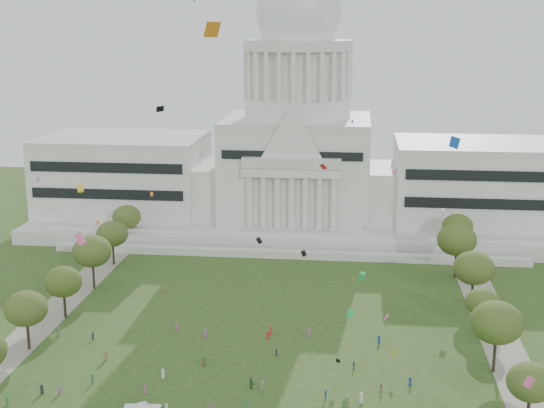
% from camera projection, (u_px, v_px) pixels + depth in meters
% --- Properties ---
extents(ground, '(400.00, 400.00, 0.00)m').
position_uv_depth(ground, '(242.00, 405.00, 127.41)').
color(ground, '#2D471C').
rests_on(ground, ground).
extents(capitol, '(160.00, 64.50, 91.30)m').
position_uv_depth(capitol, '(297.00, 157.00, 231.85)').
color(capitol, beige).
rests_on(capitol, ground).
extents(path_left, '(8.00, 160.00, 0.04)m').
position_uv_depth(path_left, '(41.00, 324.00, 161.57)').
color(path_left, gray).
rests_on(path_left, ground).
extents(path_right, '(8.00, 160.00, 0.04)m').
position_uv_depth(path_right, '(502.00, 344.00, 151.18)').
color(path_right, gray).
rests_on(path_right, ground).
extents(row_tree_r_1, '(7.58, 7.58, 10.78)m').
position_uv_depth(row_tree_r_1, '(531.00, 382.00, 118.91)').
color(row_tree_r_1, black).
rests_on(row_tree_r_1, ground).
extents(row_tree_l_2, '(8.42, 8.42, 11.97)m').
position_uv_depth(row_tree_l_2, '(26.00, 309.00, 146.99)').
color(row_tree_l_2, black).
rests_on(row_tree_l_2, ground).
extents(row_tree_r_2, '(9.55, 9.55, 13.58)m').
position_uv_depth(row_tree_r_2, '(497.00, 323.00, 137.18)').
color(row_tree_r_2, black).
rests_on(row_tree_r_2, ground).
extents(row_tree_l_3, '(8.12, 8.12, 11.55)m').
position_uv_depth(row_tree_l_3, '(63.00, 282.00, 163.00)').
color(row_tree_l_3, black).
rests_on(row_tree_l_3, ground).
extents(row_tree_r_3, '(7.01, 7.01, 9.98)m').
position_uv_depth(row_tree_r_3, '(482.00, 302.00, 154.23)').
color(row_tree_r_3, black).
rests_on(row_tree_r_3, ground).
extents(row_tree_l_4, '(9.29, 9.29, 13.21)m').
position_uv_depth(row_tree_l_4, '(92.00, 251.00, 180.59)').
color(row_tree_l_4, black).
rests_on(row_tree_l_4, ground).
extents(row_tree_r_4, '(9.19, 9.19, 13.06)m').
position_uv_depth(row_tree_r_4, '(474.00, 268.00, 168.70)').
color(row_tree_r_4, black).
rests_on(row_tree_r_4, ground).
extents(row_tree_l_5, '(8.33, 8.33, 11.85)m').
position_uv_depth(row_tree_l_5, '(112.00, 234.00, 198.90)').
color(row_tree_l_5, black).
rests_on(row_tree_l_5, ground).
extents(row_tree_r_5, '(9.82, 9.82, 13.96)m').
position_uv_depth(row_tree_r_5, '(457.00, 240.00, 188.14)').
color(row_tree_r_5, black).
rests_on(row_tree_r_5, ground).
extents(row_tree_l_6, '(8.19, 8.19, 11.64)m').
position_uv_depth(row_tree_l_6, '(127.00, 217.00, 216.62)').
color(row_tree_l_6, black).
rests_on(row_tree_l_6, ground).
extents(row_tree_r_6, '(8.42, 8.42, 11.97)m').
position_uv_depth(row_tree_r_6, '(458.00, 227.00, 205.53)').
color(row_tree_r_6, black).
rests_on(row_tree_r_6, ground).
extents(event_tent, '(8.79, 8.79, 4.60)m').
position_uv_depth(event_tent, '(139.00, 408.00, 119.32)').
color(event_tent, '#4C4C4C').
rests_on(event_tent, ground).
extents(person_0, '(0.93, 0.83, 1.60)m').
position_uv_depth(person_0, '(410.00, 381.00, 133.97)').
color(person_0, navy).
rests_on(person_0, ground).
extents(person_2, '(0.91, 0.70, 1.66)m').
position_uv_depth(person_2, '(381.00, 388.00, 131.37)').
color(person_2, olive).
rests_on(person_2, ground).
extents(person_3, '(0.94, 1.27, 1.77)m').
position_uv_depth(person_3, '(344.00, 404.00, 125.83)').
color(person_3, '#33723F').
rests_on(person_3, ground).
extents(person_4, '(0.92, 1.19, 1.80)m').
position_uv_depth(person_4, '(262.00, 384.00, 132.68)').
color(person_4, silver).
rests_on(person_4, ground).
extents(person_5, '(1.66, 2.01, 2.05)m').
position_uv_depth(person_5, '(251.00, 383.00, 132.90)').
color(person_5, '#33723F').
rests_on(person_5, ground).
extents(person_8, '(0.88, 0.72, 1.56)m').
position_uv_depth(person_8, '(204.00, 362.00, 141.59)').
color(person_8, olive).
rests_on(person_8, ground).
extents(person_9, '(0.88, 1.18, 1.63)m').
position_uv_depth(person_9, '(326.00, 395.00, 129.23)').
color(person_9, navy).
rests_on(person_9, ground).
extents(person_10, '(0.62, 1.01, 1.65)m').
position_uv_depth(person_10, '(354.00, 365.00, 140.13)').
color(person_10, navy).
rests_on(person_10, ground).
extents(distant_crowd, '(65.97, 34.84, 1.94)m').
position_uv_depth(distant_crowd, '(179.00, 363.00, 141.12)').
color(distant_crowd, '#26262B').
rests_on(distant_crowd, ground).
extents(kite_swarm, '(88.91, 97.46, 65.08)m').
position_uv_depth(kite_swarm, '(263.00, 229.00, 128.37)').
color(kite_swarm, '#E54C8C').
rests_on(kite_swarm, ground).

